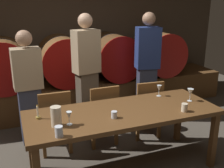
{
  "coord_description": "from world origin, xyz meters",
  "views": [
    {
      "loc": [
        -0.86,
        -2.34,
        1.96
      ],
      "look_at": [
        0.19,
        0.37,
        1.06
      ],
      "focal_mm": 42.94,
      "sensor_mm": 36.0,
      "label": 1
    }
  ],
  "objects_px": {
    "pitcher": "(56,117)",
    "chair_left": "(55,119)",
    "chair_right": "(147,106)",
    "guest_left": "(29,87)",
    "wine_barrel_right": "(113,56)",
    "cup_center": "(114,115)",
    "candle_center": "(38,115)",
    "wine_glass_left": "(69,116)",
    "dining_table": "(123,117)",
    "cup_left": "(59,132)",
    "wine_barrel_far_right": "(156,52)",
    "guest_right": "(147,66)",
    "chair_center": "(102,112)",
    "wine_barrel_left": "(3,64)",
    "wine_barrel_center": "(63,60)",
    "cup_right": "(184,108)",
    "guest_center": "(87,72)",
    "wine_glass_right": "(190,92)",
    "wine_glass_center": "(159,89)"
  },
  "relations": [
    {
      "from": "pitcher",
      "to": "chair_left",
      "type": "bearing_deg",
      "value": 82.97
    },
    {
      "from": "chair_right",
      "to": "pitcher",
      "type": "relative_size",
      "value": 4.24
    },
    {
      "from": "guest_left",
      "to": "pitcher",
      "type": "bearing_deg",
      "value": 94.16
    },
    {
      "from": "wine_barrel_right",
      "to": "cup_center",
      "type": "xyz_separation_m",
      "value": [
        -0.85,
        -2.22,
        -0.16
      ]
    },
    {
      "from": "cup_center",
      "to": "candle_center",
      "type": "bearing_deg",
      "value": 160.26
    },
    {
      "from": "wine_glass_left",
      "to": "dining_table",
      "type": "bearing_deg",
      "value": 11.32
    },
    {
      "from": "chair_right",
      "to": "cup_left",
      "type": "height_order",
      "value": "chair_right"
    },
    {
      "from": "cup_center",
      "to": "chair_right",
      "type": "bearing_deg",
      "value": 42.94
    },
    {
      "from": "chair_right",
      "to": "dining_table",
      "type": "bearing_deg",
      "value": 47.79
    },
    {
      "from": "wine_barrel_far_right",
      "to": "guest_right",
      "type": "bearing_deg",
      "value": -128.35
    },
    {
      "from": "chair_center",
      "to": "guest_left",
      "type": "xyz_separation_m",
      "value": [
        -0.92,
        0.45,
        0.33
      ]
    },
    {
      "from": "cup_left",
      "to": "chair_center",
      "type": "bearing_deg",
      "value": 52.23
    },
    {
      "from": "guest_left",
      "to": "wine_glass_left",
      "type": "bearing_deg",
      "value": 99.81
    },
    {
      "from": "wine_barrel_right",
      "to": "wine_barrel_far_right",
      "type": "relative_size",
      "value": 1.0
    },
    {
      "from": "wine_barrel_left",
      "to": "pitcher",
      "type": "xyz_separation_m",
      "value": [
        0.48,
        -2.19,
        -0.1
      ]
    },
    {
      "from": "wine_barrel_far_right",
      "to": "chair_right",
      "type": "relative_size",
      "value": 1.09
    },
    {
      "from": "wine_barrel_right",
      "to": "pitcher",
      "type": "bearing_deg",
      "value": -123.63
    },
    {
      "from": "wine_barrel_left",
      "to": "dining_table",
      "type": "relative_size",
      "value": 0.43
    },
    {
      "from": "wine_barrel_left",
      "to": "cup_center",
      "type": "bearing_deg",
      "value": -63.85
    },
    {
      "from": "wine_barrel_center",
      "to": "wine_barrel_far_right",
      "type": "relative_size",
      "value": 1.0
    },
    {
      "from": "chair_left",
      "to": "cup_left",
      "type": "height_order",
      "value": "chair_left"
    },
    {
      "from": "wine_barrel_center",
      "to": "candle_center",
      "type": "distance_m",
      "value": 2.06
    },
    {
      "from": "cup_right",
      "to": "chair_center",
      "type": "bearing_deg",
      "value": 126.57
    },
    {
      "from": "chair_right",
      "to": "guest_center",
      "type": "height_order",
      "value": "guest_center"
    },
    {
      "from": "chair_right",
      "to": "pitcher",
      "type": "height_order",
      "value": "pitcher"
    },
    {
      "from": "chair_right",
      "to": "cup_center",
      "type": "bearing_deg",
      "value": 47.17
    },
    {
      "from": "dining_table",
      "to": "chair_left",
      "type": "relative_size",
      "value": 2.52
    },
    {
      "from": "wine_glass_right",
      "to": "wine_barrel_left",
      "type": "bearing_deg",
      "value": 135.99
    },
    {
      "from": "chair_right",
      "to": "wine_glass_right",
      "type": "bearing_deg",
      "value": 116.91
    },
    {
      "from": "cup_left",
      "to": "guest_center",
      "type": "bearing_deg",
      "value": 65.39
    },
    {
      "from": "chair_left",
      "to": "guest_center",
      "type": "distance_m",
      "value": 0.93
    },
    {
      "from": "guest_center",
      "to": "cup_center",
      "type": "height_order",
      "value": "guest_center"
    },
    {
      "from": "cup_right",
      "to": "candle_center",
      "type": "bearing_deg",
      "value": 165.82
    },
    {
      "from": "cup_left",
      "to": "chair_left",
      "type": "bearing_deg",
      "value": 83.57
    },
    {
      "from": "guest_left",
      "to": "wine_barrel_center",
      "type": "bearing_deg",
      "value": -128.36
    },
    {
      "from": "wine_glass_center",
      "to": "wine_barrel_center",
      "type": "bearing_deg",
      "value": 116.92
    },
    {
      "from": "chair_right",
      "to": "pitcher",
      "type": "distance_m",
      "value": 1.64
    },
    {
      "from": "wine_glass_right",
      "to": "cup_left",
      "type": "xyz_separation_m",
      "value": [
        -1.7,
        -0.33,
        -0.07
      ]
    },
    {
      "from": "chair_left",
      "to": "wine_glass_right",
      "type": "relative_size",
      "value": 5.47
    },
    {
      "from": "chair_center",
      "to": "wine_glass_right",
      "type": "distance_m",
      "value": 1.21
    },
    {
      "from": "guest_left",
      "to": "candle_center",
      "type": "height_order",
      "value": "guest_left"
    },
    {
      "from": "wine_barrel_right",
      "to": "pitcher",
      "type": "xyz_separation_m",
      "value": [
        -1.46,
        -2.19,
        -0.1
      ]
    },
    {
      "from": "cup_right",
      "to": "wine_glass_right",
      "type": "bearing_deg",
      "value": 43.96
    },
    {
      "from": "cup_left",
      "to": "cup_center",
      "type": "distance_m",
      "value": 0.66
    },
    {
      "from": "wine_barrel_right",
      "to": "wine_glass_left",
      "type": "height_order",
      "value": "wine_barrel_right"
    },
    {
      "from": "wine_barrel_left",
      "to": "wine_barrel_right",
      "type": "height_order",
      "value": "same"
    },
    {
      "from": "guest_right",
      "to": "candle_center",
      "type": "bearing_deg",
      "value": 41.03
    },
    {
      "from": "wine_barrel_far_right",
      "to": "cup_center",
      "type": "bearing_deg",
      "value": -129.03
    },
    {
      "from": "chair_center",
      "to": "guest_center",
      "type": "bearing_deg",
      "value": -86.57
    },
    {
      "from": "wine_barrel_center",
      "to": "dining_table",
      "type": "bearing_deg",
      "value": -82.46
    }
  ]
}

